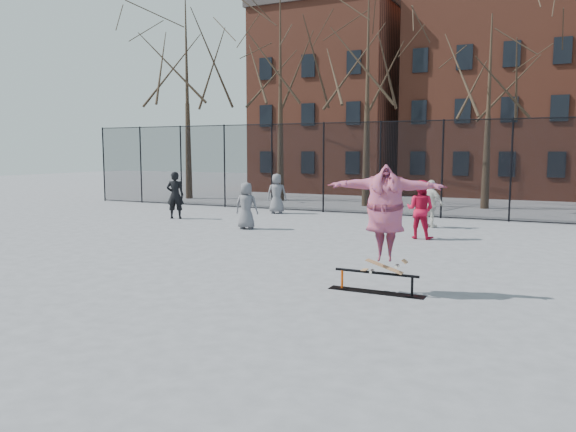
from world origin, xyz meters
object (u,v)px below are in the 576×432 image
at_px(skater, 385,220).
at_px(bystander_white, 431,204).
at_px(skateboard, 384,270).
at_px(bystander_grey, 246,206).
at_px(bystander_extra, 277,194).
at_px(bystander_red, 420,209).
at_px(skate_rail, 376,284).
at_px(bystander_black, 175,195).

distance_m(skater, bystander_white, 9.93).
xyz_separation_m(skateboard, bystander_grey, (-6.95, 6.62, 0.36)).
relative_size(skater, bystander_extra, 1.29).
distance_m(skater, bystander_red, 7.23).
distance_m(skateboard, bystander_grey, 9.60).
relative_size(skate_rail, skater, 0.84).
bearing_deg(skateboard, bystander_red, 97.70).
bearing_deg(skateboard, bystander_extra, 125.72).
bearing_deg(skater, bystander_grey, 123.74).
xyz_separation_m(bystander_grey, bystander_red, (5.98, 0.52, 0.09)).
distance_m(skate_rail, skater, 1.28).
height_order(skate_rail, skateboard, skateboard).
bearing_deg(skateboard, skate_rail, 180.00).
bearing_deg(skater, skateboard, 0.00).
distance_m(skateboard, bystander_extra, 14.15).
height_order(skateboard, skater, skater).
relative_size(skate_rail, bystander_white, 1.11).
bearing_deg(skateboard, bystander_white, 96.96).
bearing_deg(bystander_black, skater, 119.57).
xyz_separation_m(skater, bystander_black, (-11.09, 7.99, -0.48)).
height_order(skate_rail, skater, skater).
height_order(skateboard, bystander_grey, bystander_grey).
distance_m(bystander_grey, bystander_extra, 5.04).
bearing_deg(bystander_extra, bystander_grey, 85.11).
relative_size(skateboard, bystander_red, 0.44).
bearing_deg(skater, bystander_white, 84.31).
bearing_deg(bystander_red, bystander_white, -78.52).
bearing_deg(bystander_white, skater, 123.00).
relative_size(skate_rail, bystander_grey, 1.15).
bearing_deg(bystander_grey, skater, 123.53).
xyz_separation_m(skater, bystander_white, (-1.20, 9.84, -0.58)).
xyz_separation_m(bystander_grey, bystander_extra, (-1.31, 4.86, 0.05)).
height_order(skater, bystander_white, skater).
relative_size(skater, bystander_red, 1.23).
xyz_separation_m(bystander_red, bystander_extra, (-7.29, 4.34, -0.04)).
bearing_deg(bystander_extra, bystander_black, 31.08).
distance_m(skate_rail, skateboard, 0.34).
height_order(bystander_red, bystander_white, bystander_red).
xyz_separation_m(bystander_black, bystander_white, (9.89, 1.85, -0.10)).
xyz_separation_m(bystander_grey, bystander_black, (-4.14, 1.37, 0.13)).
bearing_deg(skateboard, bystander_grey, 136.39).
bearing_deg(bystander_black, bystander_red, 150.58).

